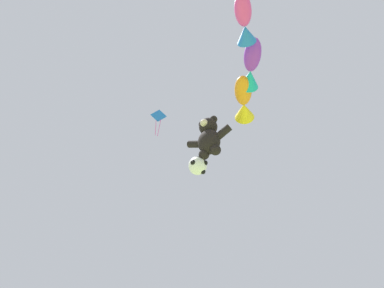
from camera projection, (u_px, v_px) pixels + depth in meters
name	position (u px, v px, depth m)	size (l,w,h in m)	color
teddy_bear_kite	(209.00, 137.00, 12.36)	(2.42, 1.06, 2.45)	black
soccer_ball_kite	(198.00, 166.00, 11.89)	(0.96, 0.95, 0.88)	white
fish_kite_tangerine	(244.00, 101.00, 12.23)	(1.73, 2.62, 0.97)	orange
fish_kite_violet	(251.00, 68.00, 10.96)	(1.82, 2.39, 0.87)	purple
fish_kite_magenta	(244.00, 23.00, 9.28)	(1.16, 1.89, 0.73)	#E53F9E
diamond_kite	(158.00, 118.00, 16.53)	(0.82, 0.73, 2.45)	blue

